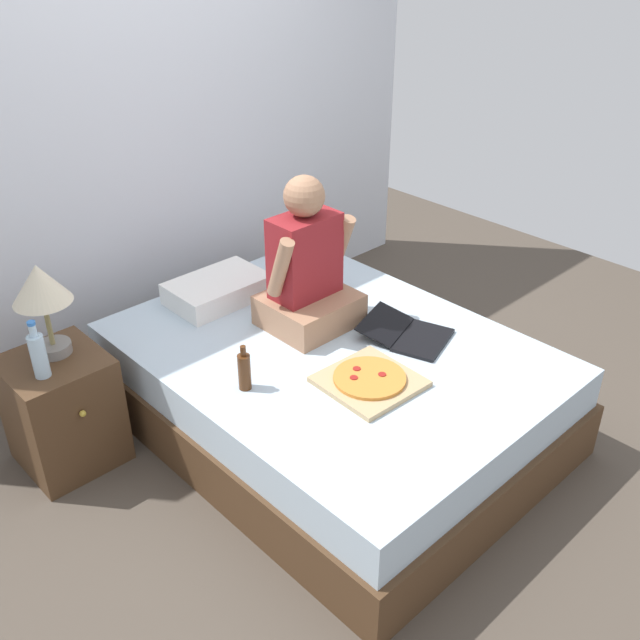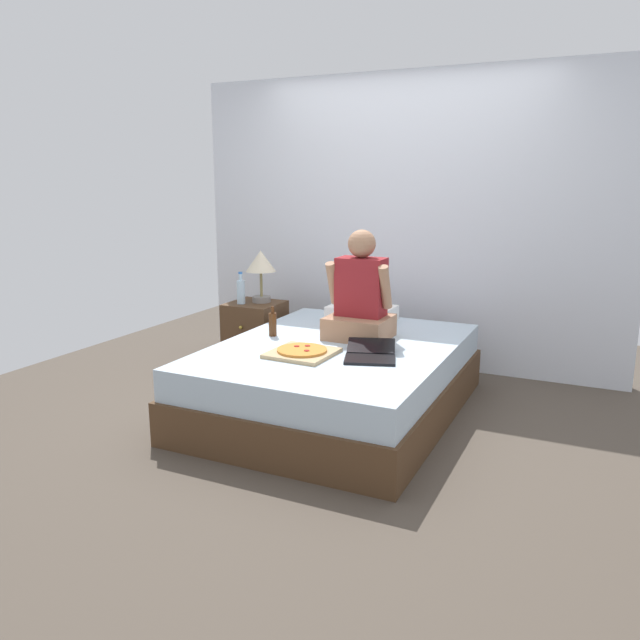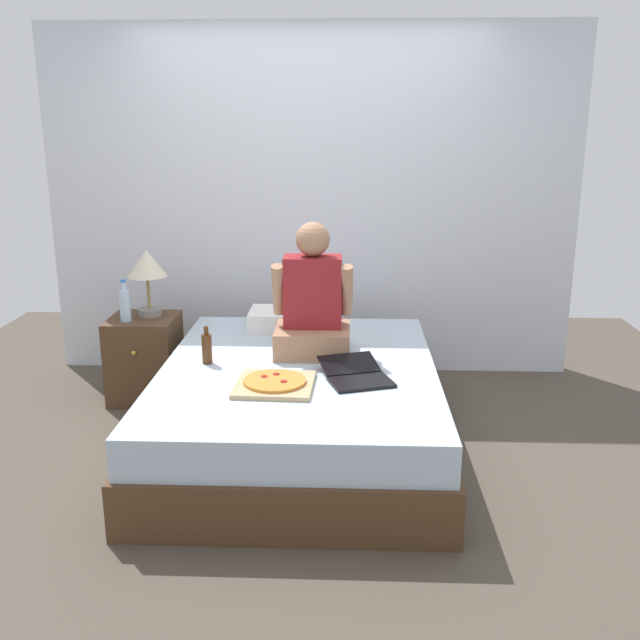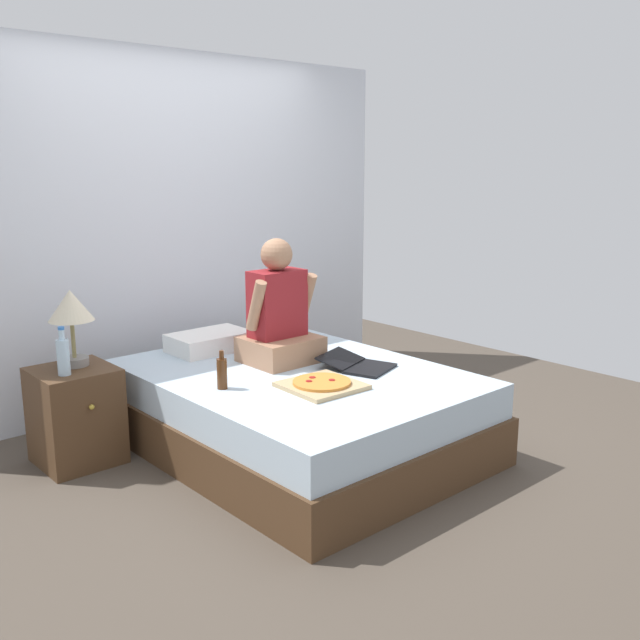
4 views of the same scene
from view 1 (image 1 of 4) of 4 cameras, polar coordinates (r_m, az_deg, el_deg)
name	(u,v)px [view 1 (image 1 of 4)]	position (r m, az deg, el deg)	size (l,w,h in m)	color
ground_plane	(332,425)	(3.77, 0.95, -8.43)	(5.83, 5.83, 0.00)	#4C4238
wall_back	(158,133)	(4.21, -12.86, 14.35)	(3.83, 0.12, 2.50)	silver
bed	(332,388)	(3.62, 0.98, -5.44)	(1.59, 2.10, 0.49)	#4C331E
nightstand_left	(63,410)	(3.62, -19.86, -6.82)	(0.44, 0.47, 0.57)	#4C331E
lamp_on_left_nightstand	(41,290)	(3.35, -21.43, 2.22)	(0.26, 0.26, 0.45)	gray
water_bottle	(39,354)	(3.31, -21.60, -2.58)	(0.07, 0.07, 0.28)	silver
pillow	(218,289)	(3.90, -8.18, 2.44)	(0.52, 0.34, 0.12)	white
person_seated	(307,272)	(3.54, -1.04, 3.86)	(0.47, 0.40, 0.78)	#A37556
laptop	(410,335)	(3.56, 7.22, -1.17)	(0.43, 0.49, 0.07)	black
pizza_box	(369,380)	(3.21, 3.98, -4.84)	(0.42, 0.42, 0.05)	tan
beer_bottle_on_bed	(244,371)	(3.16, -6.07, -4.07)	(0.06, 0.06, 0.22)	#4C2811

